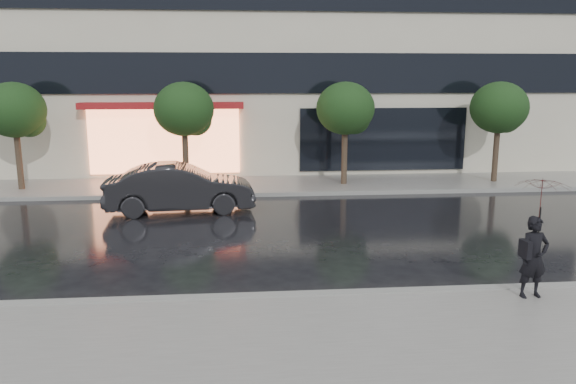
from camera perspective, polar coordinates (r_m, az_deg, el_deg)
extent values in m
plane|color=black|center=(11.80, 0.18, -9.06)|extent=(120.00, 120.00, 0.00)
cube|color=slate|center=(8.83, 2.15, -16.16)|extent=(60.00, 4.50, 0.12)
cube|color=slate|center=(21.66, -2.26, 0.71)|extent=(60.00, 3.50, 0.12)
cube|color=gray|center=(10.85, 0.66, -10.58)|extent=(60.00, 0.25, 0.14)
cube|color=gray|center=(19.95, -2.02, -0.22)|extent=(60.00, 0.25, 0.14)
cube|color=black|center=(22.96, -2.56, 11.97)|extent=(28.00, 0.12, 1.60)
cube|color=#FF8C59|center=(23.25, -12.43, 5.04)|extent=(6.00, 0.10, 2.60)
cube|color=maroon|center=(22.81, -12.69, 8.56)|extent=(6.40, 0.70, 0.25)
cube|color=black|center=(23.84, 9.65, 5.30)|extent=(7.00, 0.10, 2.60)
cylinder|color=#33261C|center=(22.68, -25.63, 2.72)|extent=(0.22, 0.22, 2.20)
ellipsoid|color=black|center=(22.50, -26.06, 7.50)|extent=(2.20, 2.20, 1.98)
sphere|color=black|center=(22.57, -24.84, 6.60)|extent=(1.20, 1.20, 1.20)
cylinder|color=#33261C|center=(21.31, -10.35, 3.18)|extent=(0.22, 0.22, 2.20)
ellipsoid|color=black|center=(21.12, -10.54, 8.28)|extent=(2.20, 2.20, 1.98)
sphere|color=black|center=(21.31, -9.37, 7.27)|extent=(1.20, 1.20, 1.20)
cylinder|color=#33261C|center=(21.59, 5.74, 3.42)|extent=(0.22, 0.22, 2.20)
ellipsoid|color=black|center=(21.40, 5.84, 8.46)|extent=(2.20, 2.20, 1.98)
sphere|color=black|center=(21.70, 6.77, 7.42)|extent=(1.20, 1.20, 1.20)
cylinder|color=#33261C|center=(23.46, 20.32, 3.41)|extent=(0.22, 0.22, 2.20)
ellipsoid|color=black|center=(23.28, 20.66, 8.04)|extent=(2.20, 2.20, 1.98)
sphere|color=black|center=(23.66, 21.26, 7.07)|extent=(1.20, 1.20, 1.20)
imported|color=black|center=(17.83, -10.92, 0.40)|extent=(4.71, 1.98, 1.51)
imported|color=black|center=(11.41, 23.70, -6.08)|extent=(0.60, 0.42, 1.55)
imported|color=#350A09|center=(11.18, 24.36, -0.88)|extent=(1.04, 1.06, 0.88)
cylinder|color=black|center=(11.29, 24.15, -3.31)|extent=(0.02, 0.02, 0.77)
cube|color=black|center=(11.19, 22.96, -5.36)|extent=(0.13, 0.30, 0.33)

